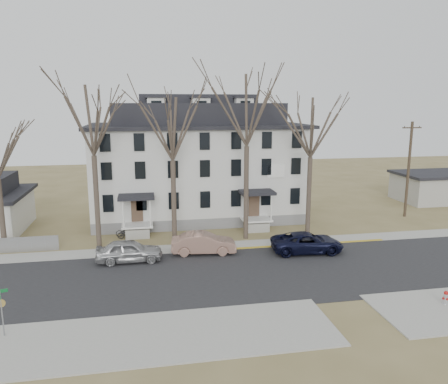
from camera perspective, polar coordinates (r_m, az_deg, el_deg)
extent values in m
plane|color=olive|center=(28.08, 5.52, -12.07)|extent=(120.00, 120.00, 0.00)
cube|color=#27272A|center=(29.86, 4.45, -10.58)|extent=(120.00, 10.00, 0.04)
cube|color=#A09F97|center=(35.33, 1.94, -7.01)|extent=(120.00, 2.00, 0.08)
cube|color=#A09F97|center=(22.68, -11.57, -18.35)|extent=(20.00, 5.00, 0.08)
cube|color=gold|center=(35.88, 10.13, -6.89)|extent=(14.00, 0.25, 0.06)
cube|color=slate|center=(44.35, -3.37, -2.51)|extent=(20.00, 10.00, 1.00)
cube|color=silver|center=(43.48, -3.44, 3.26)|extent=(20.00, 10.00, 8.00)
cube|color=black|center=(43.09, -3.50, 8.66)|extent=(20.80, 10.80, 0.30)
cube|color=black|center=(43.05, -3.52, 10.19)|extent=(16.00, 7.00, 2.00)
cube|color=black|center=(43.04, -3.54, 12.05)|extent=(11.00, 4.50, 0.80)
cube|color=white|center=(38.15, -11.24, -4.26)|extent=(2.60, 2.00, 0.16)
cube|color=white|center=(39.37, 4.24, -3.57)|extent=(2.60, 2.00, 0.16)
cube|color=white|center=(39.88, 6.80, 2.74)|extent=(1.60, 0.08, 1.20)
cube|color=#A09F97|center=(56.56, 25.74, 0.45)|extent=(8.00, 6.00, 3.00)
cube|color=black|center=(56.30, 25.89, 2.14)|extent=(8.50, 6.50, 0.30)
cylinder|color=#473B31|center=(35.53, -16.28, -1.27)|extent=(0.40, 0.40, 7.28)
cylinder|color=#473B31|center=(35.46, -6.58, -1.34)|extent=(0.40, 0.40, 6.76)
cylinder|color=#473B31|center=(36.23, 2.91, -0.16)|extent=(0.40, 0.40, 7.80)
cylinder|color=#473B31|center=(37.97, 11.01, -0.62)|extent=(0.40, 0.40, 6.76)
cylinder|color=#473B31|center=(37.10, -27.04, -2.79)|extent=(0.40, 0.40, 5.72)
cylinder|color=#3D3023|center=(46.95, 22.95, 2.67)|extent=(0.28, 0.28, 9.50)
cube|color=#3D3023|center=(46.56, 23.35, 7.72)|extent=(2.00, 0.12, 0.12)
imported|color=#AAAAAC|center=(32.31, -12.28, -7.57)|extent=(4.71, 1.92, 1.60)
imported|color=#946D5E|center=(33.27, -2.67, -6.75)|extent=(5.01, 2.20, 1.60)
imported|color=black|center=(34.10, 10.81, -6.56)|extent=(5.65, 2.94, 1.52)
imported|color=black|center=(38.36, -12.70, -5.10)|extent=(1.70, 0.66, 0.88)
imported|color=black|center=(37.72, -12.63, -5.37)|extent=(1.50, 0.45, 0.90)
cylinder|color=#B7B7BA|center=(28.40, 26.89, -12.98)|extent=(0.33, 0.33, 0.06)
cylinder|color=#B7B7BA|center=(28.26, 26.96, -12.35)|extent=(0.23, 0.23, 0.58)
sphere|color=#A51411|center=(28.13, 27.02, -11.68)|extent=(0.25, 0.25, 0.25)
cylinder|color=#A51411|center=(28.25, 26.96, -12.27)|extent=(0.35, 0.13, 0.13)
cylinder|color=#A51411|center=(28.25, 26.96, -12.27)|extent=(0.13, 0.31, 0.13)
cylinder|color=gray|center=(24.39, -26.99, -14.00)|extent=(0.07, 0.07, 2.43)
cube|color=#0C5926|center=(23.94, -27.25, -11.47)|extent=(0.70, 0.03, 0.17)
cube|color=#0C5926|center=(24.01, -27.21, -11.90)|extent=(0.03, 0.70, 0.17)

